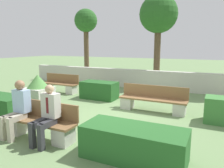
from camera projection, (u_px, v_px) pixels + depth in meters
ground_plane at (112, 116)px, 6.64m from camera, size 60.00×60.00×0.00m
perimeter_wall at (153, 80)px, 10.67m from camera, size 14.53×0.30×0.92m
bench_front at (41, 125)px, 5.06m from camera, size 1.84×0.49×0.83m
bench_left_side at (60, 85)px, 9.99m from camera, size 1.82×0.49×0.83m
bench_right_side at (153, 101)px, 7.11m from camera, size 2.19×0.48×0.83m
person_seated_man at (47, 112)px, 4.72m from camera, size 0.38×0.63×1.29m
person_seated_woman at (18, 106)px, 5.10m from camera, size 0.38×0.63×1.33m
hedge_block_near_left at (99, 90)px, 8.81m from camera, size 1.44×0.76×0.69m
hedge_block_near_right at (134, 143)px, 4.09m from camera, size 1.95×0.81×0.63m
hedge_block_mid_right at (1, 106)px, 6.61m from camera, size 1.61×0.84×0.64m
planter_corner_left at (38, 90)px, 8.02m from camera, size 0.89×0.89×1.08m
tree_leftmost at (86, 24)px, 13.33m from camera, size 1.39×1.39×4.32m
tree_center_left at (158, 16)px, 11.02m from camera, size 1.93×1.93×4.67m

